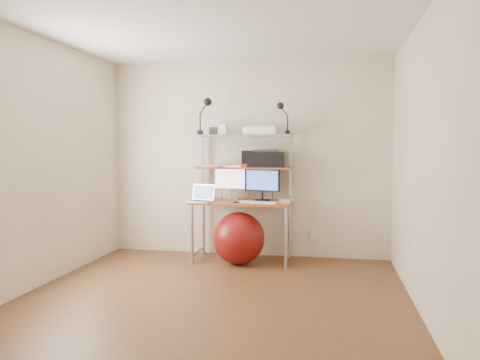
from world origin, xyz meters
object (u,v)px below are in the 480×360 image
Objects in this scene: monitor_black at (262,182)px; exercise_ball at (239,238)px; monitor_silver at (231,179)px; laptop at (202,198)px; printer at (266,159)px.

monitor_black is 0.75m from exercise_ball.
monitor_silver is at bearing 117.26° from exercise_ball.
monitor_silver is 0.40m from monitor_black.
laptop is (-0.70, -0.24, -0.18)m from monitor_black.
exercise_ball is (-0.24, -0.26, -0.65)m from monitor_black.
laptop is at bearing -163.27° from printer.
printer is 1.03m from exercise_ball.
exercise_ball is at bearing -136.37° from printer.
printer is at bearing 70.39° from monitor_black.
monitor_silver is 0.76× the size of exercise_ball.
printer is 0.77× the size of exercise_ball.
monitor_black reaches higher than exercise_ball.
laptop is at bearing -148.80° from monitor_black.
monitor_black is (0.40, -0.04, -0.03)m from monitor_silver.
exercise_ball is at bearing -120.39° from monitor_black.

